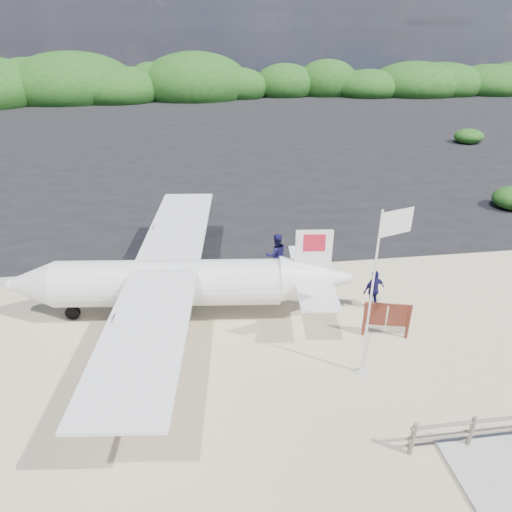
{
  "coord_description": "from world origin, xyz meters",
  "views": [
    {
      "loc": [
        -1.78,
        -12.15,
        9.42
      ],
      "look_at": [
        0.3,
        3.11,
        1.51
      ],
      "focal_mm": 32.0,
      "sensor_mm": 36.0,
      "label": 1
    }
  ],
  "objects_px": {
    "crew_a": "(124,317)",
    "signboard": "(384,336)",
    "aircraft_large": "(366,141)",
    "flagpole": "(361,372)",
    "crew_b": "(276,255)",
    "baggage_cart": "(156,308)",
    "crew_c": "(374,290)"
  },
  "relations": [
    {
      "from": "baggage_cart",
      "to": "crew_c",
      "type": "distance_m",
      "value": 8.02
    },
    {
      "from": "aircraft_large",
      "to": "crew_b",
      "type": "bearing_deg",
      "value": 68.32
    },
    {
      "from": "flagpole",
      "to": "crew_a",
      "type": "xyz_separation_m",
      "value": [
        -7.22,
        2.74,
        0.81
      ]
    },
    {
      "from": "flagpole",
      "to": "crew_c",
      "type": "bearing_deg",
      "value": 64.63
    },
    {
      "from": "signboard",
      "to": "crew_c",
      "type": "distance_m",
      "value": 1.9
    },
    {
      "from": "crew_c",
      "to": "aircraft_large",
      "type": "relative_size",
      "value": 0.11
    },
    {
      "from": "baggage_cart",
      "to": "crew_c",
      "type": "height_order",
      "value": "crew_c"
    },
    {
      "from": "signboard",
      "to": "flagpole",
      "type": "bearing_deg",
      "value": -115.87
    },
    {
      "from": "crew_a",
      "to": "crew_b",
      "type": "xyz_separation_m",
      "value": [
        5.71,
        3.52,
        0.12
      ]
    },
    {
      "from": "flagpole",
      "to": "crew_b",
      "type": "distance_m",
      "value": 6.5
    },
    {
      "from": "flagpole",
      "to": "aircraft_large",
      "type": "xyz_separation_m",
      "value": [
        10.69,
        29.06,
        0.0
      ]
    },
    {
      "from": "baggage_cart",
      "to": "flagpole",
      "type": "bearing_deg",
      "value": -51.19
    },
    {
      "from": "crew_a",
      "to": "crew_b",
      "type": "bearing_deg",
      "value": -136.69
    },
    {
      "from": "crew_c",
      "to": "aircraft_large",
      "type": "height_order",
      "value": "aircraft_large"
    },
    {
      "from": "baggage_cart",
      "to": "crew_a",
      "type": "bearing_deg",
      "value": -134.94
    },
    {
      "from": "aircraft_large",
      "to": "signboard",
      "type": "bearing_deg",
      "value": 77.71
    },
    {
      "from": "baggage_cart",
      "to": "crew_b",
      "type": "bearing_deg",
      "value": 4.73
    },
    {
      "from": "crew_a",
      "to": "crew_b",
      "type": "relative_size",
      "value": 0.87
    },
    {
      "from": "signboard",
      "to": "crew_a",
      "type": "xyz_separation_m",
      "value": [
        -8.59,
        1.13,
        0.81
      ]
    },
    {
      "from": "baggage_cart",
      "to": "crew_a",
      "type": "xyz_separation_m",
      "value": [
        -0.88,
        -1.63,
        0.81
      ]
    },
    {
      "from": "crew_c",
      "to": "crew_a",
      "type": "bearing_deg",
      "value": -14.88
    },
    {
      "from": "aircraft_large",
      "to": "flagpole",
      "type": "bearing_deg",
      "value": 76.26
    },
    {
      "from": "flagpole",
      "to": "aircraft_large",
      "type": "height_order",
      "value": "flagpole"
    },
    {
      "from": "aircraft_large",
      "to": "crew_a",
      "type": "bearing_deg",
      "value": 62.23
    },
    {
      "from": "baggage_cart",
      "to": "crew_c",
      "type": "relative_size",
      "value": 1.6
    },
    {
      "from": "flagpole",
      "to": "crew_b",
      "type": "bearing_deg",
      "value": 103.54
    },
    {
      "from": "flagpole",
      "to": "aircraft_large",
      "type": "relative_size",
      "value": 0.37
    },
    {
      "from": "crew_a",
      "to": "flagpole",
      "type": "bearing_deg",
      "value": 170.89
    },
    {
      "from": "crew_b",
      "to": "aircraft_large",
      "type": "bearing_deg",
      "value": -126.67
    },
    {
      "from": "crew_a",
      "to": "signboard",
      "type": "bearing_deg",
      "value": -175.84
    },
    {
      "from": "crew_a",
      "to": "crew_c",
      "type": "bearing_deg",
      "value": -164.47
    },
    {
      "from": "flagpole",
      "to": "crew_a",
      "type": "bearing_deg",
      "value": 159.21
    }
  ]
}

